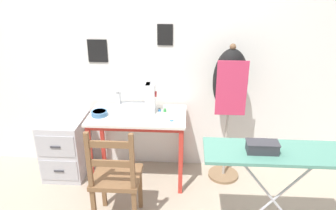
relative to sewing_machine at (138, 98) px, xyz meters
name	(u,v)px	position (x,y,z in m)	size (l,w,h in m)	color
ground_plane	(136,193)	(0.00, -0.36, -0.88)	(14.00, 14.00, 0.00)	tan
wall_back	(140,53)	(0.00, 0.25, 0.40)	(10.00, 0.06, 2.55)	silver
sewing_table	(138,125)	(0.00, -0.10, -0.24)	(0.96, 0.54, 0.74)	silver
sewing_machine	(138,98)	(0.00, 0.00, 0.00)	(0.40, 0.15, 0.32)	white
fabric_bowl	(99,113)	(-0.37, -0.13, -0.11)	(0.16, 0.16, 0.05)	teal
scissors	(174,121)	(0.36, -0.23, -0.14)	(0.10, 0.10, 0.01)	silver
thread_spool_near_machine	(160,110)	(0.21, 0.00, -0.12)	(0.03, 0.03, 0.03)	#2875C1
thread_spool_mid_table	(165,110)	(0.27, -0.01, -0.12)	(0.04, 0.04, 0.04)	green
wooden_chair	(116,178)	(-0.09, -0.74, -0.43)	(0.40, 0.38, 0.94)	brown
filing_cabinet	(66,146)	(-0.79, -0.03, -0.56)	(0.41, 0.52, 0.63)	#B7B7BC
dress_form	(230,88)	(0.89, -0.01, 0.14)	(0.33, 0.32, 1.44)	#846647
ironing_board	(280,157)	(1.17, -0.90, -0.07)	(1.10, 0.36, 0.86)	#518E7A
storage_box	(262,147)	(1.03, -0.92, 0.01)	(0.23, 0.12, 0.08)	#333338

